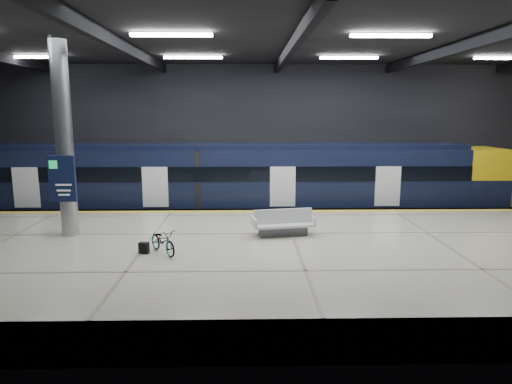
{
  "coord_description": "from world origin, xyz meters",
  "views": [
    {
      "loc": [
        -1.65,
        -17.12,
        5.46
      ],
      "look_at": [
        -1.24,
        1.5,
        2.2
      ],
      "focal_mm": 32.0,
      "sensor_mm": 36.0,
      "label": 1
    }
  ],
  "objects": [
    {
      "name": "platform",
      "position": [
        0.0,
        -2.5,
        0.55
      ],
      "size": [
        30.0,
        11.0,
        1.1
      ],
      "primitive_type": "cube",
      "color": "beige",
      "rests_on": "ground"
    },
    {
      "name": "safety_strip",
      "position": [
        0.0,
        2.75,
        1.11
      ],
      "size": [
        30.0,
        0.4,
        0.01
      ],
      "primitive_type": "cube",
      "color": "yellow",
      "rests_on": "platform"
    },
    {
      "name": "bench",
      "position": [
        -0.34,
        -1.27,
        1.44
      ],
      "size": [
        2.31,
        1.28,
        0.97
      ],
      "rotation": [
        0.0,
        0.0,
        0.18
      ],
      "color": "#595B60",
      "rests_on": "platform"
    },
    {
      "name": "rails",
      "position": [
        0.0,
        5.5,
        0.08
      ],
      "size": [
        30.0,
        1.52,
        0.16
      ],
      "color": "gray",
      "rests_on": "ground"
    },
    {
      "name": "ground",
      "position": [
        0.0,
        0.0,
        0.0
      ],
      "size": [
        30.0,
        30.0,
        0.0
      ],
      "primitive_type": "plane",
      "color": "black",
      "rests_on": "ground"
    },
    {
      "name": "pannier_bag",
      "position": [
        -4.86,
        -3.31,
        1.28
      ],
      "size": [
        0.34,
        0.26,
        0.35
      ],
      "primitive_type": "cube",
      "rotation": [
        0.0,
        0.0,
        -0.29
      ],
      "color": "black",
      "rests_on": "platform"
    },
    {
      "name": "info_column",
      "position": [
        -8.0,
        -1.03,
        4.46
      ],
      "size": [
        0.9,
        0.78,
        6.9
      ],
      "color": "#9EA0A5",
      "rests_on": "platform"
    },
    {
      "name": "train",
      "position": [
        -1.13,
        5.5,
        2.06
      ],
      "size": [
        29.4,
        2.84,
        3.79
      ],
      "color": "black",
      "rests_on": "ground"
    },
    {
      "name": "bicycle",
      "position": [
        -4.26,
        -3.31,
        1.49
      ],
      "size": [
        1.32,
        1.52,
        0.79
      ],
      "primitive_type": "imported",
      "rotation": [
        0.0,
        0.0,
        0.64
      ],
      "color": "#99999E",
      "rests_on": "platform"
    },
    {
      "name": "room_shell",
      "position": [
        -0.0,
        0.0,
        5.72
      ],
      "size": [
        30.1,
        16.1,
        8.05
      ],
      "color": "black",
      "rests_on": "ground"
    }
  ]
}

